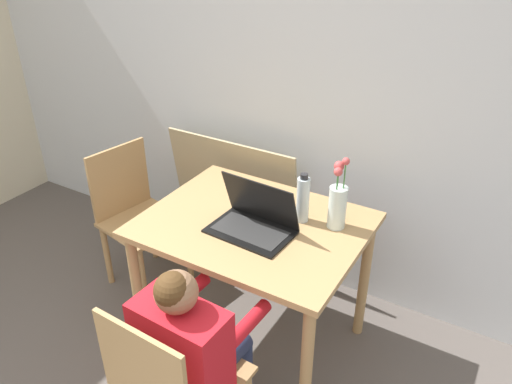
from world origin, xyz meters
The scene contains 8 objects.
wall_back centered at (0.00, 2.23, 1.25)m, with size 6.40×0.05×2.50m.
dining_table centered at (0.18, 1.55, 0.63)m, with size 0.99×0.77×0.73m.
chair_spare centered at (-0.67, 1.67, 0.43)m, with size 0.47×0.47×0.83m.
person_seated centered at (0.27, 0.95, 0.57)m, with size 0.37×0.43×0.93m.
laptop centered at (0.22, 1.51, 0.79)m, with size 0.38×0.26×0.23m.
flower_vase centered at (0.52, 1.71, 0.86)m, with size 0.08×0.08×0.34m.
water_bottle centered at (0.37, 1.68, 0.84)m, with size 0.06×0.06×0.24m.
cardboard_panel centered at (-0.28, 2.11, 0.42)m, with size 0.84×0.13×0.84m.
Camera 1 is at (1.16, -0.08, 1.96)m, focal length 35.00 mm.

